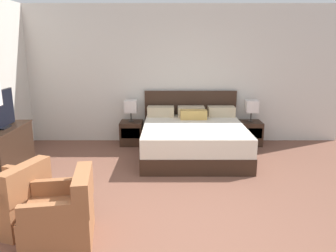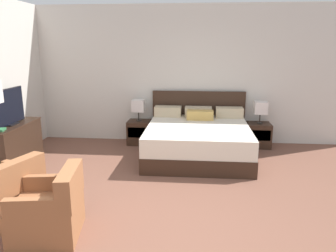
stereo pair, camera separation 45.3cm
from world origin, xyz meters
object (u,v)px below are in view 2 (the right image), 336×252
at_px(dresser, 13,144).
at_px(tv, 9,107).
at_px(nightstand_right, 259,135).
at_px(armchair_by_window, 7,195).
at_px(bed, 198,139).
at_px(armchair_companion, 51,211).
at_px(table_lamp_left, 138,106).
at_px(nightstand_left, 139,132).
at_px(table_lamp_right, 261,108).

relative_size(dresser, tv, 1.45).
height_order(nightstand_right, armchair_by_window, armchair_by_window).
bearing_deg(bed, armchair_by_window, -132.47).
xyz_separation_m(armchair_by_window, armchair_companion, (0.68, -0.32, 0.00)).
height_order(dresser, armchair_by_window, armchair_by_window).
bearing_deg(nightstand_right, armchair_companion, -128.91).
xyz_separation_m(table_lamp_left, tv, (-1.90, -1.49, 0.22)).
xyz_separation_m(table_lamp_left, dresser, (-1.91, -1.48, -0.43)).
height_order(table_lamp_left, armchair_by_window, table_lamp_left).
distance_m(nightstand_right, armchair_by_window, 4.72).
relative_size(nightstand_left, nightstand_right, 1.00).
bearing_deg(nightstand_left, dresser, -142.16).
height_order(nightstand_right, table_lamp_left, table_lamp_left).
bearing_deg(bed, nightstand_right, 29.54).
bearing_deg(tv, nightstand_right, 18.80).
xyz_separation_m(dresser, armchair_by_window, (0.88, -1.69, -0.09)).
bearing_deg(nightstand_left, nightstand_right, 0.00).
relative_size(nightstand_left, armchair_by_window, 0.56).
distance_m(bed, armchair_companion, 3.21).
xyz_separation_m(dresser, tv, (0.00, -0.01, 0.65)).
relative_size(nightstand_right, armchair_by_window, 0.56).
relative_size(nightstand_right, table_lamp_left, 1.10).
bearing_deg(nightstand_right, table_lamp_right, 90.00).
height_order(armchair_by_window, armchair_companion, same).
xyz_separation_m(bed, armchair_by_window, (-2.26, -2.47, -0.04)).
relative_size(nightstand_right, dresser, 0.40).
relative_size(table_lamp_right, tv, 0.52).
bearing_deg(nightstand_left, bed, -29.53).
relative_size(bed, nightstand_left, 4.09).
bearing_deg(dresser, armchair_by_window, -62.41).
height_order(nightstand_right, table_lamp_right, table_lamp_right).
bearing_deg(dresser, armchair_companion, -52.08).
relative_size(table_lamp_left, dresser, 0.36).
bearing_deg(nightstand_left, table_lamp_left, 90.00).
distance_m(table_lamp_left, tv, 2.43).
bearing_deg(nightstand_left, armchair_companion, -95.61).
bearing_deg(tv, nightstand_left, 38.04).
bearing_deg(armchair_by_window, nightstand_right, 42.19).
height_order(table_lamp_left, dresser, table_lamp_left).
distance_m(bed, armchair_by_window, 3.35).
height_order(bed, nightstand_left, bed).
height_order(table_lamp_right, tv, tv).
bearing_deg(nightstand_right, table_lamp_left, 179.97).
bearing_deg(nightstand_left, table_lamp_right, 0.03).
bearing_deg(dresser, table_lamp_right, 18.70).
xyz_separation_m(nightstand_left, tv, (-1.90, -1.49, 0.78)).
xyz_separation_m(nightstand_left, nightstand_right, (2.47, 0.00, 0.00)).
distance_m(table_lamp_right, armchair_by_window, 4.75).
bearing_deg(table_lamp_right, dresser, -161.30).
bearing_deg(armchair_companion, armchair_by_window, 154.93).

